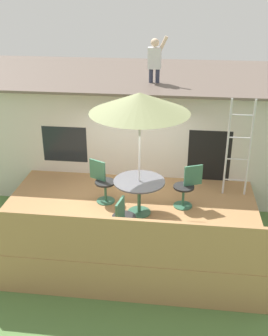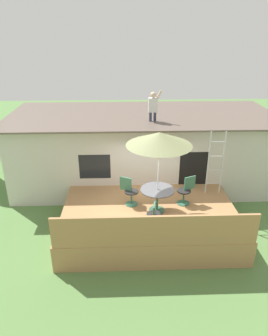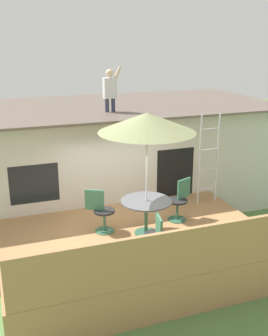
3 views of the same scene
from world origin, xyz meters
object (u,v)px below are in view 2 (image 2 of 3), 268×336
(person_figure, at_px, (153,104))
(patio_chair_left, at_px, (129,191))
(step_ladder, at_px, (215,163))
(patio_table, at_px, (157,194))
(patio_umbrella, at_px, (159,139))
(patio_chair_right, at_px, (186,191))
(patio_chair_near, at_px, (154,216))

(person_figure, relative_size, patio_chair_left, 1.21)
(step_ladder, relative_size, person_figure, 1.98)
(patio_table, distance_m, person_figure, 3.43)
(patio_umbrella, distance_m, patio_chair_right, 2.16)
(patio_umbrella, height_order, patio_chair_right, patio_umbrella)
(step_ladder, height_order, person_figure, person_figure)
(person_figure, relative_size, patio_chair_right, 1.21)
(step_ladder, height_order, patio_chair_right, step_ladder)
(person_figure, height_order, patio_chair_right, person_figure)
(patio_table, bearing_deg, patio_umbrella, 180.00)
(step_ladder, relative_size, patio_chair_right, 2.39)
(patio_chair_right, bearing_deg, patio_chair_left, -23.89)
(patio_chair_left, bearing_deg, patio_chair_near, -38.82)
(patio_table, distance_m, patio_chair_right, 1.06)
(person_figure, bearing_deg, patio_umbrella, -91.55)
(patio_table, distance_m, patio_chair_near, 1.06)
(patio_chair_left, relative_size, patio_chair_near, 1.00)
(step_ladder, height_order, patio_chair_near, step_ladder)
(patio_umbrella, bearing_deg, person_figure, 88.45)
(patio_chair_right, bearing_deg, patio_umbrella, 0.00)
(step_ladder, xyz_separation_m, person_figure, (-1.96, 1.60, 1.62))
(patio_chair_left, distance_m, patio_chair_right, 1.81)
(patio_umbrella, distance_m, patio_chair_near, 2.16)
(patio_umbrella, height_order, patio_chair_left, patio_umbrella)
(patio_table, xyz_separation_m, step_ladder, (2.03, 1.09, 0.51))
(patio_umbrella, height_order, patio_chair_near, patio_umbrella)
(person_figure, bearing_deg, patio_chair_right, -68.50)
(patio_chair_near, bearing_deg, patio_umbrella, -0.00)
(patio_table, bearing_deg, person_figure, 88.45)
(patio_table, distance_m, step_ladder, 2.36)
(patio_table, bearing_deg, patio_chair_right, 23.57)
(person_figure, bearing_deg, patio_chair_left, -112.07)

